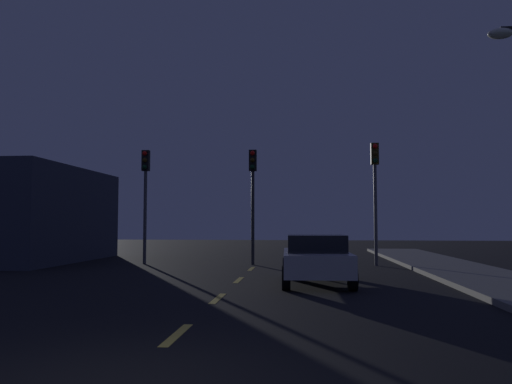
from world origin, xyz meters
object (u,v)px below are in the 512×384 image
traffic_signal_left (145,184)px  car_stopped_ahead (316,258)px  traffic_signal_center (253,184)px  traffic_signal_right (375,180)px

traffic_signal_left → car_stopped_ahead: (7.16, -6.44, -2.71)m
traffic_signal_center → traffic_signal_right: size_ratio=0.96×
traffic_signal_center → car_stopped_ahead: traffic_signal_center is taller
traffic_signal_center → traffic_signal_right: traffic_signal_right is taller
traffic_signal_center → car_stopped_ahead: bearing=-69.0°
traffic_signal_left → traffic_signal_center: 4.68m
traffic_signal_right → car_stopped_ahead: size_ratio=1.23×
car_stopped_ahead → traffic_signal_left: bearing=138.0°
car_stopped_ahead → traffic_signal_center: bearing=111.0°
traffic_signal_left → traffic_signal_right: traffic_signal_right is taller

